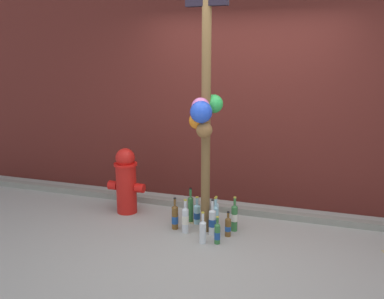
{
  "coord_description": "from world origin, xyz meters",
  "views": [
    {
      "loc": [
        0.96,
        -3.65,
        1.94
      ],
      "look_at": [
        -0.37,
        0.46,
        0.93
      ],
      "focal_mm": 37.91,
      "sensor_mm": 36.0,
      "label": 1
    }
  ],
  "objects_px": {
    "bottle_9": "(204,214)",
    "bottle_11": "(234,217)",
    "bottle_2": "(185,219)",
    "bottle_8": "(203,231)",
    "memorial_post": "(205,97)",
    "bottle_7": "(216,212)",
    "bottle_4": "(217,233)",
    "fire_hydrant": "(126,180)",
    "bottle_3": "(215,217)",
    "bottle_5": "(228,226)",
    "bottle_1": "(212,221)",
    "bottle_10": "(197,213)",
    "bottle_0": "(191,208)",
    "bottle_6": "(175,217)"
  },
  "relations": [
    {
      "from": "bottle_1",
      "to": "bottle_9",
      "type": "bearing_deg",
      "value": 130.68
    },
    {
      "from": "bottle_1",
      "to": "bottle_8",
      "type": "xyz_separation_m",
      "value": [
        -0.04,
        -0.24,
        -0.02
      ]
    },
    {
      "from": "bottle_8",
      "to": "bottle_6",
      "type": "bearing_deg",
      "value": 148.46
    },
    {
      "from": "bottle_8",
      "to": "memorial_post",
      "type": "bearing_deg",
      "value": 104.33
    },
    {
      "from": "bottle_5",
      "to": "bottle_10",
      "type": "bearing_deg",
      "value": 151.99
    },
    {
      "from": "fire_hydrant",
      "to": "bottle_1",
      "type": "bearing_deg",
      "value": -14.15
    },
    {
      "from": "bottle_2",
      "to": "bottle_11",
      "type": "relative_size",
      "value": 0.97
    },
    {
      "from": "bottle_4",
      "to": "bottle_11",
      "type": "bearing_deg",
      "value": 74.39
    },
    {
      "from": "bottle_7",
      "to": "bottle_9",
      "type": "xyz_separation_m",
      "value": [
        -0.09,
        -0.18,
        0.03
      ]
    },
    {
      "from": "bottle_7",
      "to": "bottle_0",
      "type": "bearing_deg",
      "value": -166.27
    },
    {
      "from": "bottle_4",
      "to": "bottle_7",
      "type": "relative_size",
      "value": 0.95
    },
    {
      "from": "bottle_9",
      "to": "bottle_11",
      "type": "distance_m",
      "value": 0.35
    },
    {
      "from": "memorial_post",
      "to": "bottle_3",
      "type": "bearing_deg",
      "value": 23.4
    },
    {
      "from": "bottle_2",
      "to": "bottle_3",
      "type": "bearing_deg",
      "value": 24.52
    },
    {
      "from": "bottle_10",
      "to": "bottle_6",
      "type": "bearing_deg",
      "value": -130.91
    },
    {
      "from": "bottle_8",
      "to": "bottle_10",
      "type": "bearing_deg",
      "value": 114.01
    },
    {
      "from": "bottle_4",
      "to": "bottle_11",
      "type": "height_order",
      "value": "bottle_11"
    },
    {
      "from": "memorial_post",
      "to": "bottle_5",
      "type": "bearing_deg",
      "value": -7.56
    },
    {
      "from": "bottle_6",
      "to": "bottle_8",
      "type": "height_order",
      "value": "bottle_6"
    },
    {
      "from": "bottle_0",
      "to": "bottle_9",
      "type": "bearing_deg",
      "value": -27.38
    },
    {
      "from": "bottle_10",
      "to": "bottle_11",
      "type": "relative_size",
      "value": 0.82
    },
    {
      "from": "bottle_3",
      "to": "bottle_5",
      "type": "xyz_separation_m",
      "value": [
        0.17,
        -0.09,
        -0.05
      ]
    },
    {
      "from": "bottle_1",
      "to": "memorial_post",
      "type": "bearing_deg",
      "value": 159.32
    },
    {
      "from": "fire_hydrant",
      "to": "bottle_7",
      "type": "relative_size",
      "value": 2.56
    },
    {
      "from": "bottle_5",
      "to": "bottle_8",
      "type": "height_order",
      "value": "bottle_8"
    },
    {
      "from": "bottle_8",
      "to": "bottle_9",
      "type": "bearing_deg",
      "value": 103.96
    },
    {
      "from": "bottle_8",
      "to": "bottle_3",
      "type": "bearing_deg",
      "value": 81.99
    },
    {
      "from": "bottle_7",
      "to": "bottle_11",
      "type": "xyz_separation_m",
      "value": [
        0.26,
        -0.17,
        0.03
      ]
    },
    {
      "from": "memorial_post",
      "to": "bottle_3",
      "type": "xyz_separation_m",
      "value": [
        0.12,
        0.05,
        -1.35
      ]
    },
    {
      "from": "bottle_5",
      "to": "bottle_7",
      "type": "height_order",
      "value": "bottle_7"
    },
    {
      "from": "bottle_4",
      "to": "bottle_8",
      "type": "height_order",
      "value": "bottle_8"
    },
    {
      "from": "fire_hydrant",
      "to": "bottle_11",
      "type": "height_order",
      "value": "fire_hydrant"
    },
    {
      "from": "bottle_9",
      "to": "bottle_7",
      "type": "bearing_deg",
      "value": 61.8
    },
    {
      "from": "bottle_0",
      "to": "bottle_5",
      "type": "distance_m",
      "value": 0.58
    },
    {
      "from": "bottle_1",
      "to": "bottle_4",
      "type": "bearing_deg",
      "value": -62.29
    },
    {
      "from": "bottle_7",
      "to": "bottle_8",
      "type": "xyz_separation_m",
      "value": [
        0.01,
        -0.58,
        0.01
      ]
    },
    {
      "from": "fire_hydrant",
      "to": "bottle_2",
      "type": "xyz_separation_m",
      "value": [
        0.9,
        -0.35,
        -0.26
      ]
    },
    {
      "from": "memorial_post",
      "to": "bottle_2",
      "type": "xyz_separation_m",
      "value": [
        -0.19,
        -0.09,
        -1.36
      ]
    },
    {
      "from": "bottle_11",
      "to": "bottle_2",
      "type": "bearing_deg",
      "value": -157.28
    },
    {
      "from": "bottle_11",
      "to": "bottle_5",
      "type": "bearing_deg",
      "value": -102.19
    },
    {
      "from": "memorial_post",
      "to": "bottle_7",
      "type": "height_order",
      "value": "memorial_post"
    },
    {
      "from": "bottle_1",
      "to": "bottle_11",
      "type": "bearing_deg",
      "value": 38.18
    },
    {
      "from": "bottle_2",
      "to": "bottle_8",
      "type": "height_order",
      "value": "bottle_2"
    },
    {
      "from": "bottle_0",
      "to": "bottle_7",
      "type": "distance_m",
      "value": 0.31
    },
    {
      "from": "bottle_7",
      "to": "fire_hydrant",
      "type": "bearing_deg",
      "value": -178.26
    },
    {
      "from": "bottle_11",
      "to": "bottle_7",
      "type": "bearing_deg",
      "value": 146.46
    },
    {
      "from": "fire_hydrant",
      "to": "bottle_0",
      "type": "height_order",
      "value": "fire_hydrant"
    },
    {
      "from": "memorial_post",
      "to": "bottle_0",
      "type": "distance_m",
      "value": 1.38
    },
    {
      "from": "fire_hydrant",
      "to": "bottle_3",
      "type": "xyz_separation_m",
      "value": [
        1.21,
        -0.21,
        -0.25
      ]
    },
    {
      "from": "bottle_4",
      "to": "bottle_1",
      "type": "bearing_deg",
      "value": 117.71
    }
  ]
}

